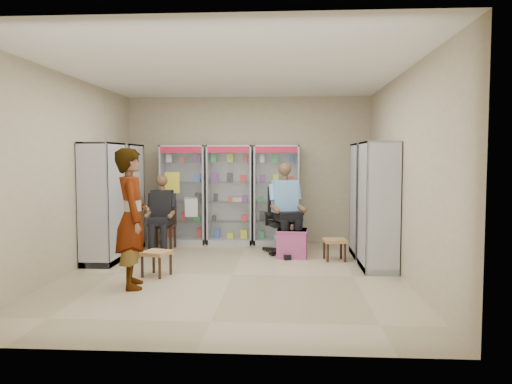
# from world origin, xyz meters

# --- Properties ---
(floor) EXTENTS (6.00, 6.00, 0.00)m
(floor) POSITION_xyz_m (0.00, 0.00, 0.00)
(floor) COLOR tan
(floor) RESTS_ON ground
(room_shell) EXTENTS (5.02, 6.02, 3.01)m
(room_shell) POSITION_xyz_m (0.00, 0.00, 1.97)
(room_shell) COLOR #B9AB8A
(room_shell) RESTS_ON ground
(cabinet_back_left) EXTENTS (0.90, 0.50, 2.00)m
(cabinet_back_left) POSITION_xyz_m (-1.30, 2.73, 1.00)
(cabinet_back_left) COLOR #B0B1B7
(cabinet_back_left) RESTS_ON floor
(cabinet_back_mid) EXTENTS (0.90, 0.50, 2.00)m
(cabinet_back_mid) POSITION_xyz_m (-0.35, 2.73, 1.00)
(cabinet_back_mid) COLOR #A9ACB0
(cabinet_back_mid) RESTS_ON floor
(cabinet_back_right) EXTENTS (0.90, 0.50, 2.00)m
(cabinet_back_right) POSITION_xyz_m (0.60, 2.73, 1.00)
(cabinet_back_right) COLOR #B1B2B8
(cabinet_back_right) RESTS_ON floor
(cabinet_right_far) EXTENTS (0.90, 0.50, 2.00)m
(cabinet_right_far) POSITION_xyz_m (2.23, 1.60, 1.00)
(cabinet_right_far) COLOR #9EA1A5
(cabinet_right_far) RESTS_ON floor
(cabinet_right_near) EXTENTS (0.90, 0.50, 2.00)m
(cabinet_right_near) POSITION_xyz_m (2.23, 0.50, 1.00)
(cabinet_right_near) COLOR #AEB0B5
(cabinet_right_near) RESTS_ON floor
(cabinet_left_far) EXTENTS (0.90, 0.50, 2.00)m
(cabinet_left_far) POSITION_xyz_m (-2.23, 1.80, 1.00)
(cabinet_left_far) COLOR #A3A5AA
(cabinet_left_far) RESTS_ON floor
(cabinet_left_near) EXTENTS (0.90, 0.50, 2.00)m
(cabinet_left_near) POSITION_xyz_m (-2.23, 0.70, 1.00)
(cabinet_left_near) COLOR #A0A3A7
(cabinet_left_near) RESTS_ON floor
(wooden_chair) EXTENTS (0.42, 0.42, 0.94)m
(wooden_chair) POSITION_xyz_m (-1.55, 2.00, 0.47)
(wooden_chair) COLOR black
(wooden_chair) RESTS_ON floor
(seated_customer) EXTENTS (0.44, 0.60, 1.34)m
(seated_customer) POSITION_xyz_m (-1.55, 1.95, 0.67)
(seated_customer) COLOR black
(seated_customer) RESTS_ON floor
(office_chair) EXTENTS (0.84, 0.84, 1.22)m
(office_chair) POSITION_xyz_m (0.76, 1.76, 0.61)
(office_chair) COLOR black
(office_chair) RESTS_ON floor
(seated_shopkeeper) EXTENTS (0.70, 0.83, 1.55)m
(seated_shopkeeper) POSITION_xyz_m (0.76, 1.71, 0.78)
(seated_shopkeeper) COLOR #70ABDF
(seated_shopkeeper) RESTS_ON floor
(pink_trunk) EXTENTS (0.55, 0.53, 0.49)m
(pink_trunk) POSITION_xyz_m (0.90, 1.39, 0.25)
(pink_trunk) COLOR #AA4471
(pink_trunk) RESTS_ON floor
(tea_glass) EXTENTS (0.07, 0.07, 0.10)m
(tea_glass) POSITION_xyz_m (0.90, 1.36, 0.54)
(tea_glass) COLOR #562A07
(tea_glass) RESTS_ON pink_trunk
(woven_stool_a) EXTENTS (0.41, 0.41, 0.37)m
(woven_stool_a) POSITION_xyz_m (1.62, 1.15, 0.18)
(woven_stool_a) COLOR #9E8442
(woven_stool_a) RESTS_ON floor
(woven_stool_b) EXTENTS (0.47, 0.47, 0.37)m
(woven_stool_b) POSITION_xyz_m (-1.12, -0.14, 0.19)
(woven_stool_b) COLOR #B0844A
(woven_stool_b) RESTS_ON floor
(standing_man) EXTENTS (0.64, 0.79, 1.88)m
(standing_man) POSITION_xyz_m (-1.27, -0.79, 0.94)
(standing_man) COLOR gray
(standing_man) RESTS_ON floor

